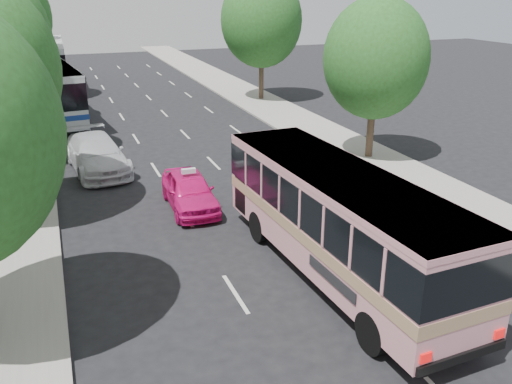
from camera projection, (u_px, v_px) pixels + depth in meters
name	position (u px, v px, depth m)	size (l,w,h in m)	color
ground	(270.00, 253.00, 17.98)	(120.00, 120.00, 0.00)	black
sidewalk_left	(15.00, 131.00, 32.61)	(4.00, 90.00, 0.15)	#9E998E
sidewalk_right	(275.00, 110.00, 38.23)	(4.00, 90.00, 0.12)	#9E998E
tree_left_d	(1.00, 33.00, 32.31)	(5.52, 5.52, 8.60)	#38281E
tree_left_e	(7.00, 13.00, 39.05)	(6.30, 6.30, 9.82)	#38281E
tree_left_f	(10.00, 14.00, 46.12)	(5.88, 5.88, 9.16)	#38281E
tree_right_near	(378.00, 55.00, 25.95)	(5.10, 5.10, 7.95)	#38281E
tree_right_far	(263.00, 17.00, 39.70)	(6.00, 6.00, 9.35)	#38281E
pink_bus	(338.00, 213.00, 15.87)	(3.21, 10.56, 3.33)	#CD8490
pink_taxi	(189.00, 191.00, 21.36)	(1.74, 4.31, 1.47)	#E11374
white_pickup	(97.00, 154.00, 25.66)	(2.34, 5.75, 1.67)	silver
tour_coach_front	(49.00, 86.00, 34.98)	(3.93, 12.38, 3.64)	silver
tour_coach_rear	(47.00, 60.00, 46.13)	(3.01, 12.97, 3.87)	silver
taxi_roof_sign	(189.00, 171.00, 21.07)	(0.55, 0.18, 0.18)	silver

